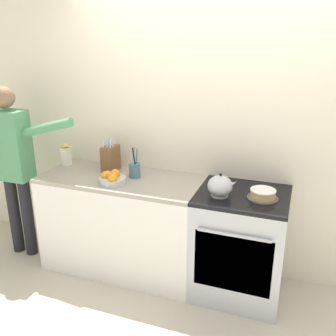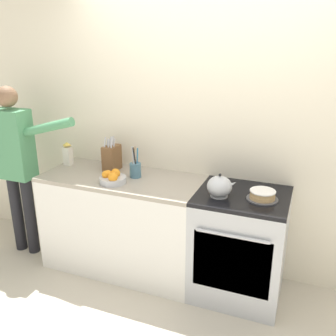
{
  "view_description": "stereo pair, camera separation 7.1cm",
  "coord_description": "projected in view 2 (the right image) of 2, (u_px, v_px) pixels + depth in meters",
  "views": [
    {
      "loc": [
        0.73,
        -2.42,
        2.07
      ],
      "look_at": [
        -0.26,
        0.29,
        1.05
      ],
      "focal_mm": 40.0,
      "sensor_mm": 36.0,
      "label": 1
    },
    {
      "loc": [
        0.79,
        -2.4,
        2.07
      ],
      "look_at": [
        -0.26,
        0.29,
        1.05
      ],
      "focal_mm": 40.0,
      "sensor_mm": 36.0,
      "label": 2
    }
  ],
  "objects": [
    {
      "name": "stove_range",
      "position": [
        239.0,
        245.0,
        3.07
      ],
      "size": [
        0.72,
        0.67,
        0.9
      ],
      "color": "#B7BABF",
      "rests_on": "ground_plane"
    },
    {
      "name": "counter_cabinet",
      "position": [
        124.0,
        222.0,
        3.44
      ],
      "size": [
        1.43,
        0.64,
        0.9
      ],
      "color": "white",
      "rests_on": "ground_plane"
    },
    {
      "name": "person_baker",
      "position": [
        16.0,
        158.0,
        3.52
      ],
      "size": [
        0.93,
        0.2,
        1.66
      ],
      "rotation": [
        0.0,
        0.0,
        -0.2
      ],
      "color": "black",
      "rests_on": "ground_plane"
    },
    {
      "name": "milk_carton",
      "position": [
        68.0,
        154.0,
        3.57
      ],
      "size": [
        0.07,
        0.07,
        0.22
      ],
      "color": "white",
      "rests_on": "counter_cabinet"
    },
    {
      "name": "wall_back",
      "position": [
        212.0,
        131.0,
        3.21
      ],
      "size": [
        8.0,
        0.04,
        2.6
      ],
      "color": "silver",
      "rests_on": "ground_plane"
    },
    {
      "name": "tea_kettle",
      "position": [
        220.0,
        187.0,
        2.86
      ],
      "size": [
        0.23,
        0.19,
        0.19
      ],
      "color": "#B7BABF",
      "rests_on": "stove_range"
    },
    {
      "name": "utensil_crock",
      "position": [
        135.0,
        169.0,
        3.26
      ],
      "size": [
        0.1,
        0.1,
        0.28
      ],
      "color": "#477084",
      "rests_on": "counter_cabinet"
    },
    {
      "name": "ground_plane",
      "position": [
        185.0,
        303.0,
        3.06
      ],
      "size": [
        16.0,
        16.0,
        0.0
      ],
      "primitive_type": "plane",
      "color": "beige"
    },
    {
      "name": "layer_cake",
      "position": [
        262.0,
        195.0,
        2.82
      ],
      "size": [
        0.24,
        0.24,
        0.07
      ],
      "color": "#4C4C51",
      "rests_on": "stove_range"
    },
    {
      "name": "knife_block",
      "position": [
        112.0,
        158.0,
        3.42
      ],
      "size": [
        0.11,
        0.18,
        0.32
      ],
      "color": "brown",
      "rests_on": "counter_cabinet"
    },
    {
      "name": "fruit_bowl",
      "position": [
        112.0,
        178.0,
        3.14
      ],
      "size": [
        0.23,
        0.23,
        0.11
      ],
      "color": "#B7BABF",
      "rests_on": "counter_cabinet"
    }
  ]
}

